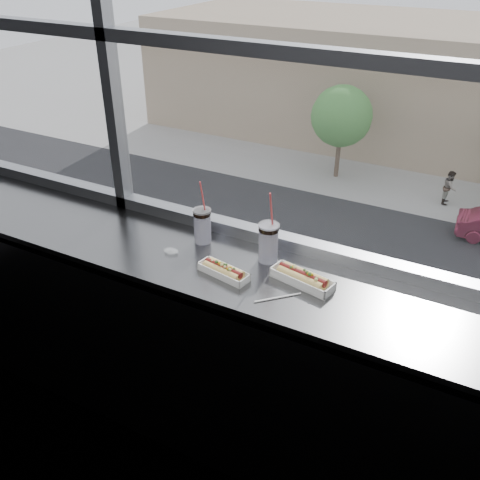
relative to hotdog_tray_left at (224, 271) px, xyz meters
The scene contains 15 objects.
wall_back_lower 0.70m from the hotdog_tray_left, 63.60° to the left, with size 6.00×6.00×0.00m, color black.
counter 0.20m from the hotdog_tray_left, 24.34° to the left, with size 6.00×0.55×0.06m, color slate.
counter_fascia 0.63m from the hotdog_tray_left, 44.90° to the right, with size 6.00×0.04×1.04m, color slate.
hotdog_tray_left is the anchor object (origin of this frame).
hotdog_tray_right 0.35m from the hotdog_tray_left, 17.72° to the left, with size 0.30×0.15×0.07m.
soda_cup_left 0.32m from the hotdog_tray_left, 138.09° to the left, with size 0.09×0.09×0.33m.
soda_cup_right 0.25m from the hotdog_tray_left, 59.73° to the left, with size 0.10×0.10×0.36m.
loose_straw 0.29m from the hotdog_tray_left, ahead, with size 0.01×0.01×0.20m, color white.
wrapper 0.32m from the hotdog_tray_left, behind, with size 0.09×0.06×0.02m, color silver.
street_asphalt 23.68m from the hotdog_tray_left, 89.50° to the left, with size 80.00×10.00×0.06m, color black.
far_sidewalk 30.83m from the hotdog_tray_left, 89.64° to the left, with size 80.00×6.00×0.04m, color gray.
car_near_a 23.89m from the hotdog_tray_left, 129.61° to the left, with size 6.64×2.77×2.21m, color slate.
car_near_b 21.14m from the hotdog_tray_left, 114.50° to the left, with size 5.63×2.35×1.88m, color black.
pedestrian_b 29.79m from the hotdog_tray_left, 92.87° to the left, with size 1.02×0.76×2.29m, color #66605B.
tree_left 30.64m from the hotdog_tray_left, 106.05° to the left, with size 3.63×3.63×5.67m.
Camera 1 is at (0.81, -0.55, 2.43)m, focal length 40.00 mm.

